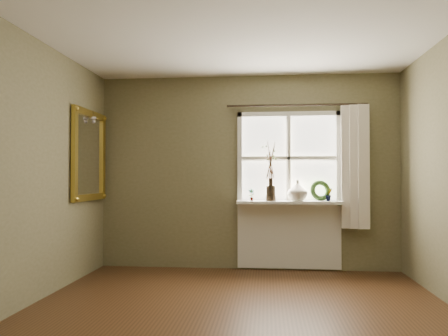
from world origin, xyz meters
TOP-DOWN VIEW (x-y plane):
  - floor at (0.00, 0.00)m, footprint 4.50×4.50m
  - ceiling at (0.00, 0.00)m, footprint 4.50×4.50m
  - wall_back at (0.00, 2.30)m, footprint 4.00×0.10m
  - wall_left at (-2.05, 0.00)m, footprint 0.10×4.50m
  - wall_front at (0.00, -2.30)m, footprint 4.00×0.10m
  - window_frame at (0.55, 2.23)m, footprint 1.36×0.06m
  - window_sill at (0.55, 2.12)m, footprint 1.36×0.26m
  - window_apron at (0.55, 2.23)m, footprint 1.36×0.04m
  - dark_jug at (0.31, 2.12)m, footprint 0.17×0.17m
  - cream_vase at (0.66, 2.12)m, footprint 0.26×0.26m
  - wreath at (0.95, 2.16)m, footprint 0.30×0.19m
  - potted_plant_left at (0.06, 2.12)m, footprint 0.09×0.07m
  - potted_plant_right at (1.06, 2.12)m, footprint 0.12×0.11m
  - curtain at (1.39, 2.13)m, footprint 0.36×0.12m
  - curtain_rod at (0.65, 2.17)m, footprint 1.84×0.03m
  - gilt_mirror at (-1.96, 1.67)m, footprint 0.10×0.95m

SIDE VIEW (x-z plane):
  - floor at x=0.00m, z-range 0.00..0.00m
  - window_apron at x=0.55m, z-range 0.02..0.90m
  - window_sill at x=0.55m, z-range 0.88..0.92m
  - potted_plant_left at x=0.06m, z-range 0.92..1.08m
  - potted_plant_right at x=1.06m, z-range 0.92..1.09m
  - dark_jug at x=0.31m, z-range 0.92..1.12m
  - wreath at x=0.95m, z-range 0.88..1.17m
  - cream_vase at x=0.66m, z-range 0.92..1.19m
  - wall_back at x=0.00m, z-range 0.00..2.60m
  - wall_left at x=-2.05m, z-range 0.00..2.60m
  - wall_front at x=0.00m, z-range 0.00..2.60m
  - curtain at x=1.39m, z-range 0.57..2.16m
  - window_frame at x=0.55m, z-range 0.86..2.10m
  - gilt_mirror at x=-1.96m, z-range 0.94..2.07m
  - curtain_rod at x=0.65m, z-range 2.16..2.20m
  - ceiling at x=0.00m, z-range 2.60..2.60m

